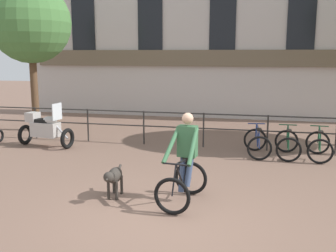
% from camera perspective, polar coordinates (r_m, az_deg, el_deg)
% --- Properties ---
extents(ground_plane, '(60.00, 60.00, 0.00)m').
position_cam_1_polar(ground_plane, '(7.12, -0.73, -12.68)').
color(ground_plane, '#7A5B4C').
extents(canal_railing, '(15.05, 0.05, 1.05)m').
position_cam_1_polar(canal_railing, '(11.85, 5.19, 0.27)').
color(canal_railing, '#2D2B28').
rests_on(canal_railing, ground_plane).
extents(building_facade, '(18.00, 0.72, 8.98)m').
position_cam_1_polar(building_facade, '(17.50, 8.07, 15.86)').
color(building_facade, beige).
rests_on(building_facade, ground_plane).
extents(cyclist_with_bike, '(0.83, 1.25, 1.70)m').
position_cam_1_polar(cyclist_with_bike, '(7.46, 2.41, -5.37)').
color(cyclist_with_bike, black).
rests_on(cyclist_with_bike, ground_plane).
extents(dog, '(0.28, 0.95, 0.62)m').
position_cam_1_polar(dog, '(7.80, -7.87, -7.28)').
color(dog, '#332D28').
rests_on(dog, ground_plane).
extents(parked_motorcycle, '(1.75, 0.86, 1.35)m').
position_cam_1_polar(parked_motorcycle, '(12.48, -17.41, -0.33)').
color(parked_motorcycle, black).
rests_on(parked_motorcycle, ground_plane).
extents(parked_bicycle_near_lamp, '(0.79, 1.18, 0.86)m').
position_cam_1_polar(parked_bicycle_near_lamp, '(11.17, 12.82, -2.40)').
color(parked_bicycle_near_lamp, black).
rests_on(parked_bicycle_near_lamp, ground_plane).
extents(parked_bicycle_mid_left, '(0.67, 1.12, 0.86)m').
position_cam_1_polar(parked_bicycle_mid_left, '(11.21, 16.96, -2.57)').
color(parked_bicycle_mid_left, black).
rests_on(parked_bicycle_mid_left, ground_plane).
extents(parked_bicycle_mid_right, '(0.74, 1.16, 0.86)m').
position_cam_1_polar(parked_bicycle_mid_right, '(11.30, 21.06, -2.71)').
color(parked_bicycle_mid_right, black).
rests_on(parked_bicycle_mid_right, ground_plane).
extents(tree_canalside_left, '(2.85, 2.85, 5.29)m').
position_cam_1_polar(tree_canalside_left, '(15.09, -19.35, 13.90)').
color(tree_canalside_left, brown).
rests_on(tree_canalside_left, ground_plane).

